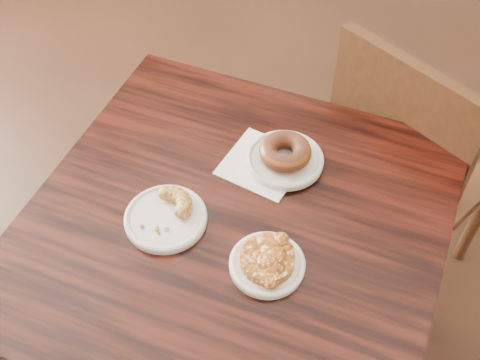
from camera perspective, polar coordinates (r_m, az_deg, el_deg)
The scene contains 10 objects.
floor at distance 1.89m, azimuth 0.83°, elevation -14.76°, with size 5.00×5.00×0.00m, color black.
cafe_table at distance 1.51m, azimuth -0.50°, elevation -12.41°, with size 0.81×0.81×0.75m, color black.
chair_far at distance 1.76m, azimuth 16.57°, elevation 1.45°, with size 0.43×0.43×0.90m, color black, non-canonical shape.
napkin at distance 1.28m, azimuth 2.17°, elevation 1.57°, with size 0.16×0.16×0.00m, color white.
plate_donut at distance 1.28m, azimuth 4.25°, elevation 1.93°, with size 0.17×0.17×0.01m, color silver.
plate_cruller at distance 1.19m, azimuth -7.05°, elevation -3.65°, with size 0.16×0.16×0.01m, color silver.
plate_fritter at distance 1.13m, azimuth 2.59°, elevation -8.02°, with size 0.14×0.14×0.01m, color white.
glazed_donut at distance 1.26m, azimuth 4.32°, elevation 2.70°, with size 0.11×0.11×0.04m, color brown.
apple_fritter at distance 1.11m, azimuth 2.63°, elevation -7.39°, with size 0.14×0.14×0.03m, color #4B2708, non-canonical shape.
cruller_fragment at distance 1.18m, azimuth -7.14°, elevation -3.04°, with size 0.11×0.11×0.03m, color brown, non-canonical shape.
Camera 1 is at (0.41, -0.70, 1.71)m, focal length 45.00 mm.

